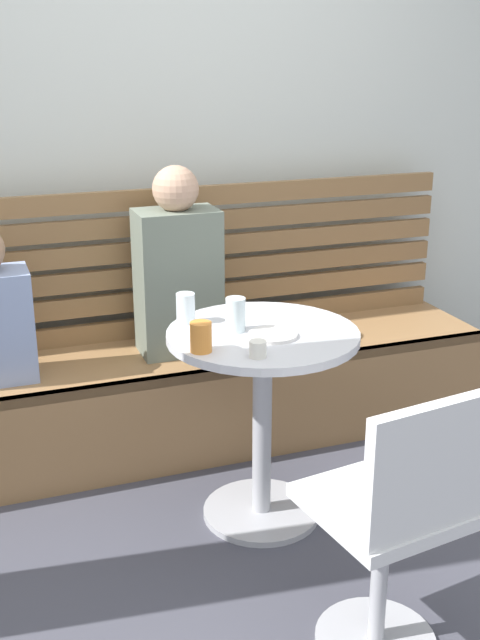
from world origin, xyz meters
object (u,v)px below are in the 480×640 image
(person_adult, at_px, (178,270))
(cup_water_clear, at_px, (186,308))
(cafe_table, at_px, (262,389))
(cup_glass_tall, at_px, (235,315))
(white_chair, at_px, (399,518))
(cup_tumbler_orange, at_px, (201,337))
(plate_small, at_px, (273,335))
(cup_espresso_small, at_px, (258,349))
(booth_bench, at_px, (189,397))

(person_adult, xyz_separation_m, cup_water_clear, (-0.11, -0.49, -0.00))
(cafe_table, height_order, cup_glass_tall, cup_glass_tall)
(white_chair, xyz_separation_m, cup_water_clear, (-0.31, 0.99, 0.33))
(cup_tumbler_orange, height_order, cup_glass_tall, cup_glass_tall)
(plate_small, bearing_deg, cup_water_clear, 134.76)
(person_adult, bearing_deg, cup_espresso_small, -89.16)
(booth_bench, relative_size, plate_small, 15.88)
(cafe_table, bearing_deg, cup_glass_tall, 156.79)
(cafe_table, relative_size, plate_small, 4.35)
(white_chair, xyz_separation_m, plate_small, (-0.07, 0.75, 0.28))
(plate_small, bearing_deg, cup_espresso_small, -126.43)
(white_chair, xyz_separation_m, cup_tumbler_orange, (-0.34, 0.70, 0.33))
(cup_tumbler_orange, xyz_separation_m, plate_small, (0.27, 0.05, -0.04))
(cafe_table, bearing_deg, plate_small, -78.57)
(plate_small, bearing_deg, booth_bench, 98.02)
(cup_glass_tall, relative_size, plate_small, 0.71)
(cup_water_clear, relative_size, cup_tumbler_orange, 1.10)
(cup_tumbler_orange, xyz_separation_m, cup_glass_tall, (0.17, 0.15, 0.01))
(white_chair, bearing_deg, cup_glass_tall, 101.21)
(white_chair, height_order, cup_tumbler_orange, white_chair)
(white_chair, xyz_separation_m, cup_espresso_small, (-0.18, 0.59, 0.30))
(cafe_table, distance_m, cup_tumbler_orange, 0.39)
(cup_glass_tall, distance_m, plate_small, 0.15)
(person_adult, relative_size, cup_water_clear, 7.23)
(white_chair, bearing_deg, plate_small, 95.10)
(booth_bench, relative_size, person_adult, 3.40)
(cup_water_clear, relative_size, cup_glass_tall, 0.92)
(person_adult, bearing_deg, booth_bench, -28.20)
(cup_glass_tall, bearing_deg, cup_tumbler_orange, -139.32)
(plate_small, bearing_deg, white_chair, -84.90)
(booth_bench, bearing_deg, cup_espresso_small, -91.14)
(cup_water_clear, relative_size, plate_small, 0.65)
(booth_bench, bearing_deg, cup_glass_tall, -90.10)
(cup_tumbler_orange, bearing_deg, white_chair, -64.16)
(cup_tumbler_orange, height_order, cup_espresso_small, cup_tumbler_orange)
(booth_bench, relative_size, cafe_table, 3.65)
(cafe_table, xyz_separation_m, cup_espresso_small, (-0.11, -0.22, 0.25))
(cafe_table, xyz_separation_m, cup_tumbler_orange, (-0.26, -0.11, 0.27))
(white_chair, distance_m, cup_glass_tall, 0.93)
(person_adult, bearing_deg, plate_small, -79.82)
(white_chair, distance_m, person_adult, 1.53)
(cup_tumbler_orange, bearing_deg, booth_bench, 77.19)
(person_adult, relative_size, cup_glass_tall, 6.62)
(plate_small, bearing_deg, cup_glass_tall, 135.83)
(person_adult, bearing_deg, cup_glass_tall, -87.33)
(booth_bench, distance_m, cafe_table, 0.72)
(cup_espresso_small, xyz_separation_m, cup_glass_tall, (0.02, 0.26, 0.03))
(person_adult, relative_size, cup_espresso_small, 14.19)
(white_chair, xyz_separation_m, person_adult, (-0.20, 1.48, 0.33))
(booth_bench, height_order, cup_glass_tall, cup_glass_tall)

